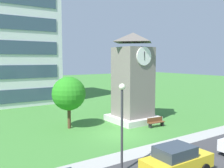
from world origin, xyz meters
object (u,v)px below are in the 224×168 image
object	(u,v)px
street_lamp	(122,117)
parked_car_yellow	(177,160)
park_bench	(156,122)
tree_streetside	(69,94)
clock_tower	(133,83)

from	to	relation	value
street_lamp	parked_car_yellow	bearing A→B (deg)	-41.72
park_bench	tree_streetside	bearing A→B (deg)	149.71
park_bench	parked_car_yellow	distance (m)	10.17
park_bench	tree_streetside	world-z (taller)	tree_streetside
clock_tower	parked_car_yellow	world-z (taller)	clock_tower
street_lamp	tree_streetside	xyz separation A→B (m)	(1.35, 10.19, 0.05)
street_lamp	tree_streetside	size ratio (longest dim) A/B	1.05
park_bench	parked_car_yellow	size ratio (longest dim) A/B	0.44
park_bench	parked_car_yellow	bearing A→B (deg)	-127.42
park_bench	street_lamp	xyz separation A→B (m)	(-8.45, -6.04, 2.76)
clock_tower	park_bench	bearing A→B (deg)	-80.71
street_lamp	tree_streetside	world-z (taller)	street_lamp
park_bench	tree_streetside	xyz separation A→B (m)	(-7.10, 4.15, 2.81)
street_lamp	parked_car_yellow	xyz separation A→B (m)	(2.27, -2.03, -2.36)
tree_streetside	parked_car_yellow	bearing A→B (deg)	-85.66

